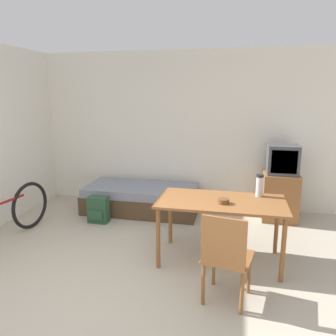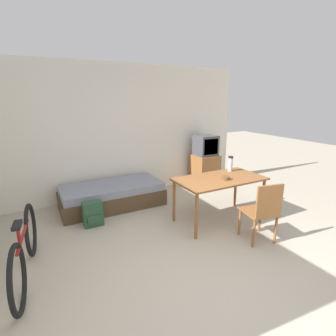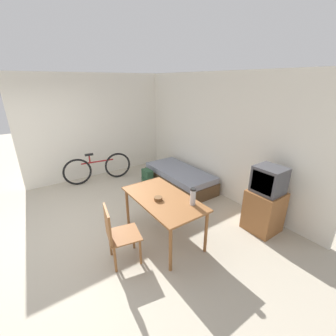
# 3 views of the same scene
# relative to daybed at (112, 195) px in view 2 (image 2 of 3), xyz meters

# --- Properties ---
(ground_plane) EXTENTS (20.00, 20.00, 0.00)m
(ground_plane) POSITION_rel_daybed_xyz_m (0.39, -2.75, -0.22)
(ground_plane) COLOR #B2A893
(wall_back) EXTENTS (5.65, 0.06, 2.70)m
(wall_back) POSITION_rel_daybed_xyz_m (0.39, 0.56, 1.13)
(wall_back) COLOR silver
(wall_back) RESTS_ON ground_plane
(daybed) EXTENTS (1.92, 0.90, 0.44)m
(daybed) POSITION_rel_daybed_xyz_m (0.00, 0.00, 0.00)
(daybed) COLOR #4C3823
(daybed) RESTS_ON ground_plane
(tv) EXTENTS (0.53, 0.53, 1.20)m
(tv) POSITION_rel_daybed_xyz_m (2.26, 0.12, 0.33)
(tv) COLOR brown
(tv) RESTS_ON ground_plane
(dining_table) EXTENTS (1.47, 0.79, 0.76)m
(dining_table) POSITION_rel_daybed_xyz_m (1.42, -1.44, 0.46)
(dining_table) COLOR brown
(dining_table) RESTS_ON ground_plane
(wooden_chair) EXTENTS (0.52, 0.52, 0.92)m
(wooden_chair) POSITION_rel_daybed_xyz_m (1.51, -2.30, 0.30)
(wooden_chair) COLOR brown
(wooden_chair) RESTS_ON ground_plane
(bicycle) EXTENTS (0.28, 1.73, 0.78)m
(bicycle) POSITION_rel_daybed_xyz_m (-1.48, -1.56, 0.14)
(bicycle) COLOR black
(bicycle) RESTS_ON ground_plane
(thermos_flask) EXTENTS (0.09, 0.09, 0.27)m
(thermos_flask) POSITION_rel_daybed_xyz_m (1.85, -1.19, 0.69)
(thermos_flask) COLOR #B7B7BC
(thermos_flask) RESTS_ON dining_table
(mate_bowl) EXTENTS (0.13, 0.13, 0.06)m
(mate_bowl) POSITION_rel_daybed_xyz_m (1.44, -1.55, 0.57)
(mate_bowl) COLOR brown
(mate_bowl) RESTS_ON dining_table
(backpack) EXTENTS (0.31, 0.20, 0.41)m
(backpack) POSITION_rel_daybed_xyz_m (-0.51, -0.64, -0.01)
(backpack) COLOR #284C33
(backpack) RESTS_ON ground_plane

